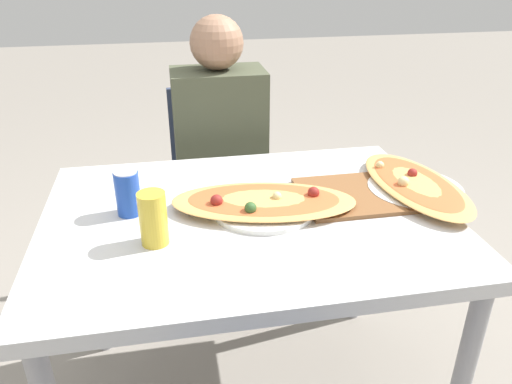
{
  "coord_description": "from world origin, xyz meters",
  "views": [
    {
      "loc": [
        -0.2,
        -1.18,
        1.39
      ],
      "look_at": [
        0.02,
        0.0,
        0.79
      ],
      "focal_mm": 35.0,
      "sensor_mm": 36.0,
      "label": 1
    }
  ],
  "objects_px": {
    "soda_can": "(128,193)",
    "drink_glass": "(153,219)",
    "dining_table": "(248,237)",
    "person_seated": "(222,146)",
    "pizza_second": "(415,185)",
    "chair_far_seated": "(220,179)",
    "pizza_main": "(264,202)"
  },
  "relations": [
    {
      "from": "person_seated",
      "to": "pizza_second",
      "type": "xyz_separation_m",
      "value": [
        0.51,
        -0.58,
        0.07
      ]
    },
    {
      "from": "soda_can",
      "to": "pizza_second",
      "type": "relative_size",
      "value": 0.25
    },
    {
      "from": "pizza_main",
      "to": "dining_table",
      "type": "bearing_deg",
      "value": -161.81
    },
    {
      "from": "pizza_main",
      "to": "chair_far_seated",
      "type": "bearing_deg",
      "value": 93.45
    },
    {
      "from": "chair_far_seated",
      "to": "drink_glass",
      "type": "height_order",
      "value": "drink_glass"
    },
    {
      "from": "drink_glass",
      "to": "pizza_second",
      "type": "distance_m",
      "value": 0.78
    },
    {
      "from": "soda_can",
      "to": "pizza_second",
      "type": "xyz_separation_m",
      "value": [
        0.83,
        -0.02,
        -0.04
      ]
    },
    {
      "from": "chair_far_seated",
      "to": "pizza_main",
      "type": "xyz_separation_m",
      "value": [
        0.04,
        -0.72,
        0.26
      ]
    },
    {
      "from": "chair_far_seated",
      "to": "person_seated",
      "type": "height_order",
      "value": "person_seated"
    },
    {
      "from": "pizza_main",
      "to": "soda_can",
      "type": "xyz_separation_m",
      "value": [
        -0.36,
        0.04,
        0.04
      ]
    },
    {
      "from": "dining_table",
      "to": "pizza_main",
      "type": "height_order",
      "value": "pizza_main"
    },
    {
      "from": "drink_glass",
      "to": "chair_far_seated",
      "type": "bearing_deg",
      "value": 73.37
    },
    {
      "from": "person_seated",
      "to": "drink_glass",
      "type": "height_order",
      "value": "person_seated"
    },
    {
      "from": "dining_table",
      "to": "person_seated",
      "type": "height_order",
      "value": "person_seated"
    },
    {
      "from": "pizza_main",
      "to": "pizza_second",
      "type": "xyz_separation_m",
      "value": [
        0.46,
        0.03,
        -0.0
      ]
    },
    {
      "from": "chair_far_seated",
      "to": "pizza_second",
      "type": "relative_size",
      "value": 1.74
    },
    {
      "from": "dining_table",
      "to": "drink_glass",
      "type": "bearing_deg",
      "value": -156.75
    },
    {
      "from": "soda_can",
      "to": "drink_glass",
      "type": "distance_m",
      "value": 0.18
    },
    {
      "from": "person_seated",
      "to": "soda_can",
      "type": "relative_size",
      "value": 9.38
    },
    {
      "from": "soda_can",
      "to": "drink_glass",
      "type": "bearing_deg",
      "value": -67.72
    },
    {
      "from": "chair_far_seated",
      "to": "soda_can",
      "type": "relative_size",
      "value": 6.9
    },
    {
      "from": "drink_glass",
      "to": "person_seated",
      "type": "bearing_deg",
      "value": 70.99
    },
    {
      "from": "person_seated",
      "to": "drink_glass",
      "type": "relative_size",
      "value": 8.6
    },
    {
      "from": "soda_can",
      "to": "drink_glass",
      "type": "relative_size",
      "value": 0.92
    },
    {
      "from": "dining_table",
      "to": "chair_far_seated",
      "type": "xyz_separation_m",
      "value": [
        0.0,
        0.74,
        -0.16
      ]
    },
    {
      "from": "dining_table",
      "to": "pizza_second",
      "type": "distance_m",
      "value": 0.52
    },
    {
      "from": "chair_far_seated",
      "to": "drink_glass",
      "type": "xyz_separation_m",
      "value": [
        -0.25,
        -0.85,
        0.3
      ]
    },
    {
      "from": "pizza_main",
      "to": "pizza_second",
      "type": "distance_m",
      "value": 0.47
    },
    {
      "from": "pizza_second",
      "to": "chair_far_seated",
      "type": "bearing_deg",
      "value": 126.08
    },
    {
      "from": "dining_table",
      "to": "pizza_main",
      "type": "xyz_separation_m",
      "value": [
        0.05,
        0.02,
        0.1
      ]
    },
    {
      "from": "chair_far_seated",
      "to": "dining_table",
      "type": "bearing_deg",
      "value": 89.71
    },
    {
      "from": "pizza_main",
      "to": "person_seated",
      "type": "bearing_deg",
      "value": 94.08
    }
  ]
}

